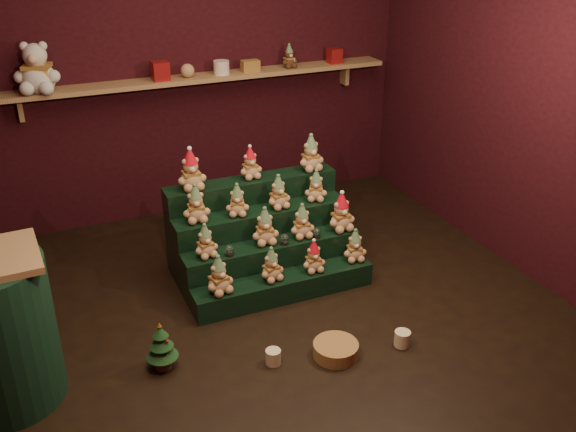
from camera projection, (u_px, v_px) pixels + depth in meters
name	position (u px, v px, depth m)	size (l,w,h in m)	color
ground	(282.00, 311.00, 4.69)	(4.00, 4.00, 0.00)	black
back_wall	(193.00, 63.00, 5.77)	(4.00, 0.10, 2.80)	black
front_wall	(497.00, 284.00, 2.39)	(4.00, 0.10, 2.80)	black
right_wall	(532.00, 94.00, 4.82)	(0.10, 4.00, 2.80)	black
back_shelf	(199.00, 79.00, 5.67)	(3.60, 0.26, 0.24)	#A78353
riser_tier_front	(284.00, 287.00, 4.82)	(1.40, 0.22, 0.18)	black
riser_tier_midfront	(273.00, 263.00, 4.96)	(1.40, 0.22, 0.36)	black
riser_tier_midback	(262.00, 241.00, 5.10)	(1.40, 0.22, 0.54)	black
riser_tier_back	(252.00, 219.00, 5.24)	(1.40, 0.22, 0.72)	black
teddy_0	(219.00, 275.00, 4.52)	(0.21, 0.19, 0.29)	tan
teddy_1	(271.00, 264.00, 4.69)	(0.18, 0.17, 0.26)	tan
teddy_2	(314.00, 256.00, 4.80)	(0.18, 0.16, 0.25)	tan
teddy_3	(355.00, 245.00, 4.95)	(0.18, 0.16, 0.26)	tan
teddy_4	(205.00, 241.00, 4.64)	(0.18, 0.16, 0.25)	tan
teddy_5	(265.00, 226.00, 4.81)	(0.21, 0.18, 0.29)	tan
teddy_6	(302.00, 221.00, 4.91)	(0.19, 0.17, 0.27)	tan
teddy_7	(341.00, 212.00, 5.01)	(0.22, 0.20, 0.31)	tan
teddy_8	(196.00, 204.00, 4.75)	(0.20, 0.18, 0.29)	tan
teddy_9	(237.00, 200.00, 4.85)	(0.18, 0.16, 0.25)	tan
teddy_10	(278.00, 192.00, 4.97)	(0.19, 0.17, 0.27)	tan
teddy_11	(316.00, 185.00, 5.10)	(0.18, 0.16, 0.25)	tan
teddy_12	(191.00, 170.00, 4.84)	(0.22, 0.20, 0.31)	tan
teddy_13	(250.00, 163.00, 5.05)	(0.18, 0.16, 0.25)	tan
teddy_14	(311.00, 153.00, 5.20)	(0.21, 0.19, 0.29)	tan
snow_globe_a	(229.00, 250.00, 4.68)	(0.06, 0.06, 0.09)	black
snow_globe_b	(284.00, 239.00, 4.84)	(0.06, 0.06, 0.08)	black
snow_globe_c	(317.00, 233.00, 4.94)	(0.06, 0.06, 0.08)	black
mini_christmas_tree	(161.00, 346.00, 4.04)	(0.20, 0.20, 0.35)	#492B1A
mug_left	(273.00, 357.00, 4.13)	(0.10, 0.10, 0.10)	beige
mug_right	(402.00, 339.00, 4.30)	(0.11, 0.11, 0.11)	beige
wicker_basket	(336.00, 350.00, 4.20)	(0.30, 0.30, 0.09)	#A57242
white_bear	(36.00, 61.00, 5.05)	(0.36, 0.32, 0.50)	white
brown_bear	(289.00, 56.00, 5.90)	(0.15, 0.14, 0.21)	#4B2F19
gift_tin_red_a	(160.00, 71.00, 5.48)	(0.14, 0.14, 0.16)	maroon
gift_tin_cream	(221.00, 67.00, 5.69)	(0.14, 0.14, 0.12)	beige
gift_tin_red_b	(334.00, 56.00, 6.09)	(0.12, 0.12, 0.14)	maroon
shelf_plush_ball	(188.00, 71.00, 5.58)	(0.12, 0.12, 0.12)	tan
scarf_gift_box	(250.00, 66.00, 5.79)	(0.16, 0.10, 0.10)	#D25D1D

